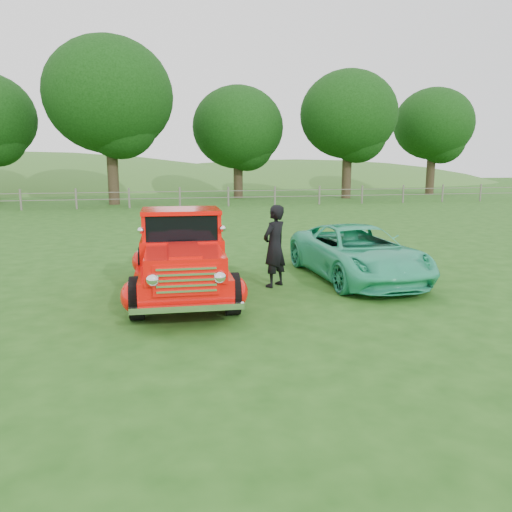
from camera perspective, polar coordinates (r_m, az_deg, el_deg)
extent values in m
plane|color=#1E4C14|center=(9.47, 2.08, -5.82)|extent=(140.00, 140.00, 0.00)
ellipsoid|color=#346726|center=(68.99, -26.13, 3.19)|extent=(84.00, 60.00, 18.00)
ellipsoid|color=#346726|center=(74.51, 4.46, 5.57)|extent=(72.00, 52.00, 14.00)
cube|color=#676257|center=(30.93, -8.69, 6.56)|extent=(48.00, 0.04, 0.04)
cube|color=#676257|center=(30.91, -8.72, 7.30)|extent=(48.00, 0.04, 0.04)
cylinder|color=#2F2517|center=(33.80, -16.07, 9.78)|extent=(0.70, 0.70, 4.84)
ellipsoid|color=black|center=(34.06, -16.47, 17.19)|extent=(8.00, 8.00, 7.20)
cylinder|color=#2F2517|center=(38.49, -2.06, 9.42)|extent=(0.70, 0.70, 3.74)
ellipsoid|color=black|center=(38.57, -2.09, 14.47)|extent=(6.80, 6.80, 6.12)
cylinder|color=#2F2517|center=(38.94, 10.33, 9.75)|extent=(0.70, 0.70, 4.40)
ellipsoid|color=black|center=(39.10, 10.53, 15.62)|extent=(7.20, 7.20, 6.48)
cylinder|color=#2F2517|center=(45.80, 19.34, 9.30)|extent=(0.70, 0.70, 4.18)
ellipsoid|color=black|center=(45.91, 19.64, 14.04)|extent=(6.60, 6.60, 5.94)
cylinder|color=black|center=(8.88, -13.46, -4.70)|extent=(0.28, 0.77, 0.76)
cylinder|color=black|center=(8.93, -2.74, -4.32)|extent=(0.28, 0.77, 0.76)
cylinder|color=black|center=(11.89, -12.66, -0.79)|extent=(0.28, 0.77, 0.76)
cylinder|color=black|center=(11.93, -4.68, -0.53)|extent=(0.28, 0.77, 0.76)
cube|color=red|center=(10.32, -8.44, -1.23)|extent=(1.79, 4.68, 0.44)
ellipsoid|color=red|center=(8.87, -13.92, -4.46)|extent=(0.45, 0.77, 0.54)
ellipsoid|color=red|center=(8.93, -2.29, -4.06)|extent=(0.45, 0.77, 0.54)
ellipsoid|color=red|center=(11.89, -13.01, -0.61)|extent=(0.45, 0.77, 0.54)
ellipsoid|color=red|center=(11.93, -4.34, -0.33)|extent=(0.45, 0.77, 0.54)
cube|color=red|center=(8.73, -8.18, -0.79)|extent=(1.41, 1.67, 0.42)
cube|color=red|center=(10.15, -8.49, 0.92)|extent=(1.66, 1.43, 0.44)
cube|color=black|center=(10.08, -8.56, 3.55)|extent=(1.50, 1.19, 0.50)
cube|color=red|center=(10.05, -8.60, 5.14)|extent=(1.58, 1.30, 0.08)
cube|color=red|center=(11.59, -8.71, 1.91)|extent=(1.28, 2.01, 0.45)
cube|color=white|center=(7.96, -7.94, -2.77)|extent=(1.07, 0.15, 0.50)
cube|color=white|center=(7.98, -7.83, -5.94)|extent=(1.81, 0.19, 0.10)
cube|color=white|center=(12.73, -8.78, 0.27)|extent=(1.71, 0.19, 0.10)
imported|color=#2EBA88|center=(11.84, 11.51, 0.38)|extent=(2.13, 4.50, 1.24)
imported|color=black|center=(10.83, 2.13, 1.13)|extent=(0.78, 0.74, 1.79)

